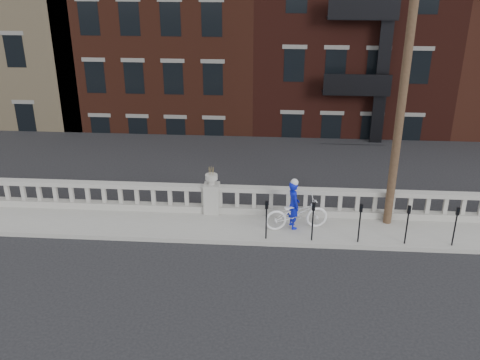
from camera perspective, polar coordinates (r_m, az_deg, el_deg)
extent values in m
plane|color=black|center=(16.18, -4.70, -10.20)|extent=(120.00, 120.00, 0.00)
cube|color=#99978D|center=(18.68, -3.33, -4.92)|extent=(32.00, 2.20, 0.15)
cube|color=#99978D|center=(19.43, -2.99, -3.07)|extent=(28.00, 0.34, 0.25)
cube|color=#99978D|center=(19.07, -3.04, -0.86)|extent=(28.00, 0.34, 0.16)
cube|color=#99978D|center=(19.24, -3.02, -1.94)|extent=(0.55, 0.55, 1.10)
cylinder|color=#99978D|center=(18.97, -3.06, -0.17)|extent=(0.24, 0.24, 0.20)
cylinder|color=#99978D|center=(18.90, -3.07, 0.33)|extent=(0.44, 0.44, 0.18)
cube|color=#605E59|center=(21.07, -2.72, -9.23)|extent=(36.00, 0.50, 5.15)
cube|color=black|center=(41.79, 0.83, 3.62)|extent=(80.00, 44.00, 0.50)
cube|color=#595651|center=(25.17, -6.13, -5.01)|extent=(16.00, 7.00, 4.00)
cube|color=#421D13|center=(34.53, -6.50, 11.73)|extent=(10.00, 14.00, 14.00)
cube|color=#34130E|center=(34.01, 10.67, 12.59)|extent=(10.00, 14.00, 15.50)
cylinder|color=#422D1E|center=(17.74, 17.13, 10.09)|extent=(0.28, 0.28, 10.00)
cylinder|color=black|center=(17.50, 2.81, -4.67)|extent=(0.05, 0.05, 1.10)
cube|color=black|center=(17.19, 2.86, -2.68)|extent=(0.10, 0.08, 0.26)
cube|color=black|center=(17.13, 2.86, -2.62)|extent=(0.06, 0.01, 0.08)
cylinder|color=black|center=(17.54, 7.73, -4.81)|extent=(0.05, 0.05, 1.10)
cube|color=black|center=(17.23, 7.85, -2.82)|extent=(0.10, 0.08, 0.26)
cube|color=black|center=(17.17, 7.87, -2.76)|extent=(0.06, 0.01, 0.08)
cylinder|color=black|center=(17.71, 12.60, -4.91)|extent=(0.05, 0.05, 1.10)
cube|color=black|center=(17.40, 12.79, -2.93)|extent=(0.10, 0.08, 0.26)
cube|color=black|center=(17.35, 12.82, -2.88)|extent=(0.06, 0.01, 0.08)
cylinder|color=black|center=(18.00, 17.34, -4.97)|extent=(0.05, 0.05, 1.10)
cube|color=black|center=(17.70, 17.60, -3.03)|extent=(0.10, 0.08, 0.26)
cube|color=black|center=(17.64, 17.64, -2.98)|extent=(0.06, 0.01, 0.08)
cylinder|color=black|center=(18.41, 21.90, -4.99)|extent=(0.05, 0.05, 1.10)
cube|color=black|center=(18.12, 22.22, -3.10)|extent=(0.10, 0.08, 0.26)
cube|color=black|center=(18.06, 22.28, -3.05)|extent=(0.06, 0.01, 0.08)
imported|color=white|center=(18.20, 6.04, -3.55)|extent=(2.28, 1.23, 1.14)
imported|color=#0C17B9|center=(18.15, 5.73, -2.65)|extent=(0.58, 0.71, 1.69)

